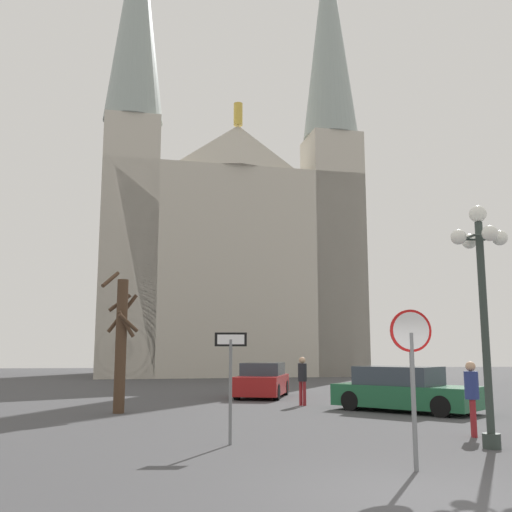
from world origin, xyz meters
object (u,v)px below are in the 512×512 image
street_lamp (482,288)px  parked_car_near_red (262,381)px  parked_car_far_green (403,390)px  stop_sign (412,358)px  bare_tree (121,340)px  cathedral (228,239)px  pedestrian_walking (302,376)px  pedestrian_standing (472,391)px  one_way_arrow_sign (231,371)px

street_lamp → parked_car_near_red: 14.11m
parked_car_near_red → parked_car_far_green: (3.89, -6.31, -0.00)m
stop_sign → parked_car_near_red: (-0.76, 15.55, -1.16)m
street_lamp → bare_tree: 11.39m
cathedral → parked_car_near_red: size_ratio=8.90×
cathedral → pedestrian_walking: size_ratio=22.53×
stop_sign → pedestrian_standing: 4.62m
parked_car_near_red → stop_sign: bearing=-87.2°
one_way_arrow_sign → parked_car_far_green: 8.68m
stop_sign → pedestrian_walking: 11.67m
stop_sign → parked_car_near_red: 15.61m
pedestrian_walking → stop_sign: bearing=-91.2°
pedestrian_standing → one_way_arrow_sign: bearing=-174.3°
bare_tree → stop_sign: bearing=-58.2°
pedestrian_walking → parked_car_far_green: bearing=-39.8°
cathedral → pedestrian_standing: (3.77, -34.51, -10.05)m
parked_car_near_red → parked_car_far_green: 7.42m
bare_tree → parked_car_far_green: size_ratio=1.00×
street_lamp → parked_car_far_green: street_lamp is taller
street_lamp → pedestrian_standing: 2.77m
cathedral → parked_car_near_red: (0.26, -22.58, -10.41)m
street_lamp → parked_car_far_green: bearing=83.8°
parked_car_far_green → pedestrian_walking: bearing=140.2°
bare_tree → pedestrian_walking: bearing=17.3°
stop_sign → street_lamp: street_lamp is taller
stop_sign → bare_tree: bare_tree is taller
one_way_arrow_sign → pedestrian_standing: bearing=5.7°
one_way_arrow_sign → pedestrian_standing: (5.64, 0.56, -0.50)m
street_lamp → one_way_arrow_sign: bearing=169.0°
pedestrian_standing → stop_sign: bearing=-127.4°
street_lamp → pedestrian_standing: size_ratio=2.95×
stop_sign → street_lamp: size_ratio=0.53×
street_lamp → pedestrian_walking: 10.09m
parked_car_far_green → stop_sign: bearing=-108.8°
one_way_arrow_sign → street_lamp: street_lamp is taller
parked_car_far_green → bare_tree: bearing=177.2°
stop_sign → one_way_arrow_sign: size_ratio=1.13×
cathedral → stop_sign: bearing=-88.5°
parked_car_far_green → pedestrian_standing: bearing=-93.8°
one_way_arrow_sign → pedestrian_standing: size_ratio=1.37×
cathedral → parked_car_near_red: bearing=-89.3°
stop_sign → parked_car_near_red: stop_sign is taller
parked_car_far_green → one_way_arrow_sign: bearing=-134.2°
street_lamp → pedestrian_walking: size_ratio=2.93×
stop_sign → pedestrian_walking: (0.25, 11.64, -0.79)m
stop_sign → bare_tree: (-6.01, 9.69, 0.44)m
one_way_arrow_sign → pedestrian_walking: bearing=70.0°
cathedral → bare_tree: cathedral is taller
parked_car_near_red → pedestrian_walking: (1.01, -3.91, 0.37)m
one_way_arrow_sign → pedestrian_walking: size_ratio=1.36×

